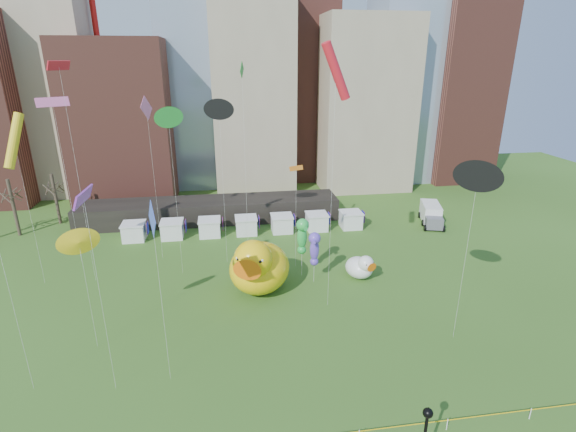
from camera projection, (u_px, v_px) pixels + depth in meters
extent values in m
cube|color=gray|center=(49.00, 71.00, 72.96)|extent=(14.00, 12.00, 42.00)
cube|color=brown|center=(122.00, 122.00, 71.83)|extent=(16.00, 14.00, 26.00)
cube|color=#8C9EB2|center=(192.00, 31.00, 75.95)|extent=(12.00, 12.00, 55.00)
cube|color=gray|center=(252.00, 94.00, 77.26)|extent=(14.00, 14.00, 34.00)
cube|color=gray|center=(363.00, 105.00, 78.90)|extent=(16.00, 14.00, 30.00)
cube|color=#8C9EB2|center=(410.00, 52.00, 80.92)|extent=(14.00, 12.00, 48.00)
cube|color=brown|center=(461.00, 86.00, 82.53)|extent=(12.00, 12.00, 36.00)
cube|color=black|center=(210.00, 210.00, 64.73)|extent=(38.00, 6.00, 3.20)
cube|color=white|center=(134.00, 232.00, 57.93)|extent=(2.80, 2.80, 2.20)
cube|color=red|center=(148.00, 228.00, 58.01)|extent=(0.08, 1.40, 1.60)
cube|color=white|center=(172.00, 230.00, 58.63)|extent=(2.80, 2.80, 2.20)
cube|color=red|center=(186.00, 226.00, 58.71)|extent=(0.08, 1.40, 1.60)
cube|color=white|center=(210.00, 228.00, 59.33)|extent=(2.80, 2.80, 2.20)
cube|color=red|center=(223.00, 224.00, 59.41)|extent=(0.08, 1.40, 1.60)
cube|color=white|center=(246.00, 226.00, 60.04)|extent=(2.80, 2.80, 2.20)
cube|color=red|center=(259.00, 222.00, 60.12)|extent=(0.08, 1.40, 1.60)
cube|color=white|center=(282.00, 224.00, 60.74)|extent=(2.80, 2.80, 2.20)
cube|color=red|center=(295.00, 220.00, 60.82)|extent=(0.08, 1.40, 1.60)
cube|color=white|center=(317.00, 222.00, 61.44)|extent=(2.80, 2.80, 2.20)
cube|color=red|center=(329.00, 218.00, 61.52)|extent=(0.08, 1.40, 1.60)
cube|color=white|center=(351.00, 220.00, 62.14)|extent=(2.80, 2.80, 2.20)
cube|color=red|center=(363.00, 216.00, 62.22)|extent=(0.08, 1.40, 1.60)
cylinder|color=#382B21|center=(14.00, 208.00, 58.40)|extent=(0.44, 0.44, 8.00)
cylinder|color=#382B21|center=(56.00, 199.00, 62.76)|extent=(0.44, 0.44, 7.50)
cylinder|color=white|center=(447.00, 424.00, 28.39)|extent=(0.06, 0.06, 0.90)
cylinder|color=white|center=(530.00, 414.00, 29.23)|extent=(0.06, 0.06, 0.90)
ellipsoid|color=yellow|center=(260.00, 268.00, 44.95)|extent=(8.25, 8.91, 5.10)
ellipsoid|color=yellow|center=(266.00, 257.00, 47.59)|extent=(2.04, 1.81, 2.07)
sphere|color=yellow|center=(253.00, 259.00, 42.14)|extent=(4.90, 4.90, 3.84)
cone|color=orange|center=(249.00, 268.00, 40.68)|extent=(2.57, 2.34, 2.11)
sphere|color=white|center=(239.00, 258.00, 41.18)|extent=(0.69, 0.69, 0.69)
sphere|color=white|center=(261.00, 260.00, 40.80)|extent=(0.69, 0.69, 0.69)
sphere|color=black|center=(238.00, 260.00, 40.88)|extent=(0.35, 0.35, 0.35)
sphere|color=black|center=(260.00, 262.00, 40.50)|extent=(0.35, 0.35, 0.35)
ellipsoid|color=white|center=(359.00, 268.00, 47.99)|extent=(3.90, 4.16, 2.33)
ellipsoid|color=white|center=(351.00, 264.00, 49.04)|extent=(0.95, 0.86, 0.94)
sphere|color=white|center=(366.00, 264.00, 46.84)|extent=(2.30, 2.30, 1.75)
cone|color=orange|center=(370.00, 267.00, 46.27)|extent=(1.20, 1.10, 0.96)
sphere|color=white|center=(366.00, 264.00, 46.14)|extent=(0.32, 0.32, 0.32)
sphere|color=white|center=(372.00, 262.00, 46.61)|extent=(0.32, 0.32, 0.32)
sphere|color=black|center=(366.00, 265.00, 46.02)|extent=(0.16, 0.16, 0.16)
sphere|color=black|center=(373.00, 263.00, 46.50)|extent=(0.16, 0.16, 0.16)
cylinder|color=silver|center=(302.00, 256.00, 47.98)|extent=(0.03, 0.03, 4.69)
ellipsoid|color=green|center=(302.00, 237.00, 47.18)|extent=(1.18, 1.01, 2.72)
sphere|color=green|center=(302.00, 225.00, 46.53)|extent=(1.56, 1.56, 1.39)
cone|color=green|center=(304.00, 228.00, 45.98)|extent=(0.60, 0.93, 0.49)
sphere|color=green|center=(302.00, 250.00, 47.76)|extent=(0.97, 0.97, 0.97)
cylinder|color=silver|center=(314.00, 266.00, 46.69)|extent=(0.03, 0.03, 3.88)
ellipsoid|color=#6343CA|center=(314.00, 249.00, 46.03)|extent=(1.19, 1.07, 2.53)
sphere|color=#6343CA|center=(315.00, 238.00, 45.42)|extent=(1.62, 1.62, 1.29)
cone|color=#6343CA|center=(316.00, 241.00, 44.90)|extent=(0.67, 0.90, 0.45)
sphere|color=#6343CA|center=(314.00, 262.00, 46.57)|extent=(0.90, 0.90, 0.90)
sphere|color=black|center=(428.00, 413.00, 23.36)|extent=(0.57, 0.57, 0.57)
cone|color=black|center=(429.00, 409.00, 23.26)|extent=(0.20, 0.20, 0.25)
cube|color=white|center=(430.00, 212.00, 64.12)|extent=(3.76, 5.53, 2.53)
cube|color=#595960|center=(434.00, 223.00, 61.28)|extent=(2.74, 2.40, 1.62)
cylinder|color=black|center=(423.00, 223.00, 62.97)|extent=(0.50, 0.94, 0.91)
cylinder|color=black|center=(441.00, 224.00, 62.65)|extent=(0.50, 0.94, 0.91)
cylinder|color=black|center=(419.00, 215.00, 66.17)|extent=(0.50, 0.94, 0.91)
cylinder|color=black|center=(436.00, 216.00, 65.84)|extent=(0.50, 0.94, 0.91)
cylinder|color=silver|center=(331.00, 199.00, 39.14)|extent=(0.02, 0.02, 22.02)
cylinder|color=red|center=(336.00, 71.00, 35.35)|extent=(2.89, 1.51, 4.72)
cylinder|color=silver|center=(155.00, 187.00, 50.10)|extent=(0.02, 0.02, 17.92)
cube|color=pink|center=(146.00, 108.00, 47.01)|extent=(0.87, 2.51, 2.64)
cylinder|color=silver|center=(465.00, 262.00, 35.53)|extent=(0.02, 0.02, 14.59)
cone|color=black|center=(478.00, 176.00, 33.01)|extent=(2.01, 1.94, 2.49)
cylinder|color=silver|center=(176.00, 200.00, 46.28)|extent=(0.02, 0.02, 17.46)
cone|color=green|center=(168.00, 117.00, 43.28)|extent=(1.93, 1.36, 2.11)
cylinder|color=silver|center=(30.00, 216.00, 44.51)|extent=(0.02, 0.02, 15.50)
cylinder|color=yellow|center=(14.00, 141.00, 41.84)|extent=(2.25, 3.20, 5.34)
cylinder|color=silver|center=(0.00, 256.00, 28.37)|extent=(0.02, 0.02, 21.66)
cylinder|color=silver|center=(296.00, 219.00, 48.88)|extent=(0.02, 0.02, 11.82)
cube|color=orange|center=(296.00, 168.00, 46.84)|extent=(1.63, 0.90, 0.52)
cylinder|color=silver|center=(101.00, 301.00, 29.53)|extent=(0.02, 0.02, 14.92)
cube|color=purple|center=(83.00, 197.00, 26.97)|extent=(0.56, 2.91, 0.89)
cylinder|color=silver|center=(79.00, 182.00, 43.83)|extent=(0.02, 0.02, 22.40)
cube|color=red|center=(59.00, 65.00, 39.97)|extent=(1.46, 2.71, 0.85)
cylinder|color=silver|center=(68.00, 187.00, 48.90)|extent=(0.02, 0.02, 18.66)
cube|color=pink|center=(52.00, 102.00, 45.69)|extent=(3.03, 2.02, 0.99)
cylinder|color=silver|center=(223.00, 190.00, 48.86)|extent=(0.02, 0.02, 17.94)
cone|color=black|center=(219.00, 109.00, 45.77)|extent=(2.21, 0.92, 2.23)
cylinder|color=silver|center=(246.00, 183.00, 44.11)|extent=(0.02, 0.02, 22.01)
cube|color=green|center=(242.00, 70.00, 40.32)|extent=(0.46, 1.51, 1.56)
cylinder|color=silver|center=(89.00, 297.00, 35.14)|extent=(0.02, 0.02, 9.65)
cone|color=yellow|center=(79.00, 242.00, 33.48)|extent=(2.03, 1.22, 2.15)
cylinder|color=silver|center=(162.00, 304.00, 30.89)|extent=(0.02, 0.02, 13.00)
cube|color=blue|center=(152.00, 219.00, 28.65)|extent=(0.88, 2.73, 2.85)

